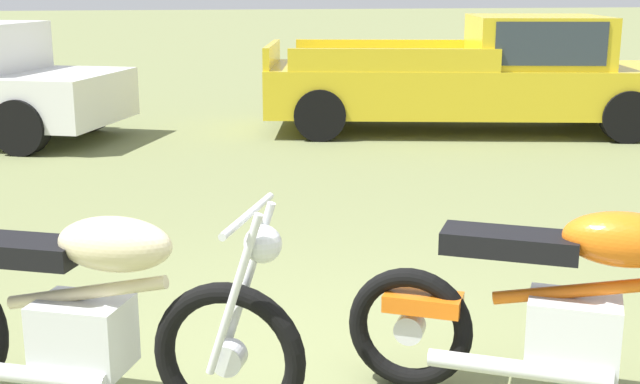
# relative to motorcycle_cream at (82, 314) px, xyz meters

# --- Properties ---
(motorcycle_cream) EXTENTS (1.94, 1.08, 1.02)m
(motorcycle_cream) POSITION_rel_motorcycle_cream_xyz_m (0.00, 0.00, 0.00)
(motorcycle_cream) COLOR black
(motorcycle_cream) RESTS_ON ground
(motorcycle_orange) EXTENTS (1.85, 1.20, 1.02)m
(motorcycle_orange) POSITION_rel_motorcycle_cream_xyz_m (2.16, -0.37, 0.00)
(motorcycle_orange) COLOR black
(motorcycle_orange) RESTS_ON ground
(pickup_truck_yellow) EXTENTS (5.40, 2.84, 1.49)m
(pickup_truck_yellow) POSITION_rel_motorcycle_cream_xyz_m (4.54, 6.85, 0.27)
(pickup_truck_yellow) COLOR gold
(pickup_truck_yellow) RESTS_ON ground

